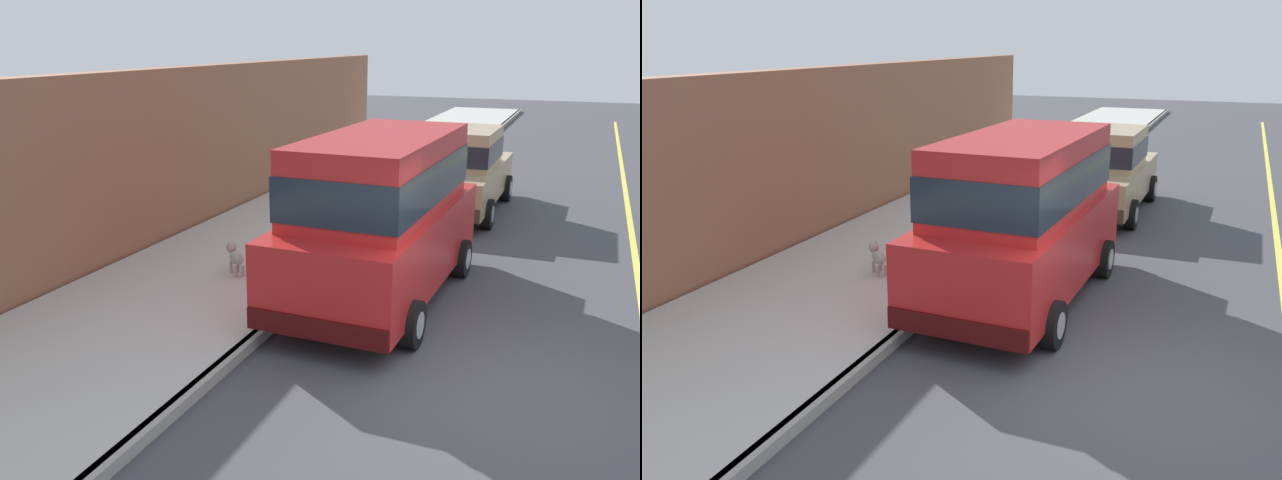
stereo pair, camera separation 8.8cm
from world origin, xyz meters
TOP-DOWN VIEW (x-y plane):
  - ground_plane at (0.00, 0.00)m, footprint 80.00×80.00m
  - curb at (-3.20, 0.00)m, footprint 0.16×64.00m
  - sidewalk at (-5.00, 0.00)m, footprint 3.60×64.00m
  - car_red_van at (-2.18, 2.24)m, footprint 2.24×4.95m
  - car_tan_sedan at (-2.13, 8.27)m, footprint 2.08×4.62m
  - dog_grey at (-4.59, 2.08)m, footprint 0.57×0.57m
  - building_facade at (-7.10, 5.84)m, footprint 0.50×20.00m

SIDE VIEW (x-z plane):
  - ground_plane at x=0.00m, z-range 0.00..0.00m
  - curb at x=-3.20m, z-range 0.00..0.14m
  - sidewalk at x=-5.00m, z-range 0.00..0.14m
  - dog_grey at x=-4.59m, z-range 0.18..0.67m
  - car_tan_sedan at x=-2.13m, z-range 0.02..1.94m
  - car_red_van at x=-2.18m, z-range 0.13..2.65m
  - building_facade at x=-7.10m, z-range 0.00..3.32m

